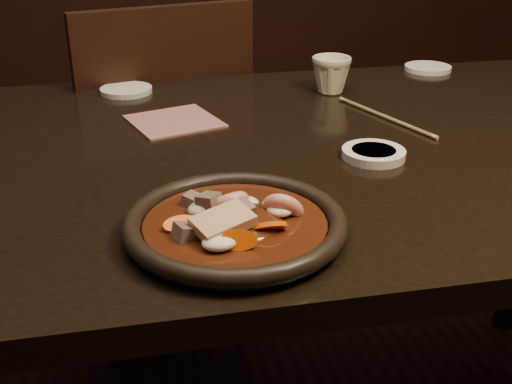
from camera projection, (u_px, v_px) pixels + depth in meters
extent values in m
cube|color=black|center=(305.00, 153.00, 1.08)|extent=(1.60, 0.90, 0.04)
cube|color=black|center=(150.00, 176.00, 1.71)|extent=(0.52, 0.52, 0.04)
cylinder|color=black|center=(191.00, 213.00, 2.02)|extent=(0.04, 0.04, 0.42)
cylinder|color=black|center=(237.00, 265.00, 1.74)|extent=(0.04, 0.04, 0.42)
cylinder|color=black|center=(81.00, 237.00, 1.88)|extent=(0.04, 0.04, 0.42)
cylinder|color=black|center=(111.00, 298.00, 1.60)|extent=(0.04, 0.04, 0.42)
cube|color=black|center=(169.00, 108.00, 1.45)|extent=(0.40, 0.13, 0.45)
cylinder|color=black|center=(235.00, 231.00, 0.78)|extent=(0.25, 0.25, 0.01)
torus|color=black|center=(235.00, 223.00, 0.77)|extent=(0.27, 0.27, 0.02)
cylinder|color=#38160A|center=(235.00, 225.00, 0.77)|extent=(0.22, 0.22, 0.01)
ellipsoid|color=#38160A|center=(235.00, 225.00, 0.77)|extent=(0.12, 0.12, 0.03)
torus|color=#EEA496|center=(283.00, 210.00, 0.80)|extent=(0.07, 0.07, 0.06)
torus|color=#EEA496|center=(228.00, 204.00, 0.81)|extent=(0.07, 0.07, 0.05)
cube|color=#7C665A|center=(185.00, 233.00, 0.74)|extent=(0.04, 0.03, 0.03)
cube|color=#7C665A|center=(209.00, 202.00, 0.79)|extent=(0.04, 0.04, 0.03)
cube|color=#7C665A|center=(228.00, 219.00, 0.77)|extent=(0.03, 0.03, 0.03)
cube|color=#7C665A|center=(193.00, 203.00, 0.82)|extent=(0.04, 0.04, 0.03)
cube|color=#7C665A|center=(242.00, 211.00, 0.77)|extent=(0.03, 0.04, 0.03)
cylinder|color=#F65207|center=(180.00, 225.00, 0.76)|extent=(0.05, 0.05, 0.02)
cylinder|color=#F65207|center=(223.00, 236.00, 0.74)|extent=(0.03, 0.05, 0.04)
cylinder|color=#F65207|center=(239.00, 240.00, 0.71)|extent=(0.05, 0.03, 0.04)
cylinder|color=#F65207|center=(269.00, 227.00, 0.75)|extent=(0.04, 0.03, 0.03)
cube|color=#276F15|center=(207.00, 203.00, 0.80)|extent=(0.01, 0.04, 0.01)
cube|color=#276F15|center=(227.00, 210.00, 0.79)|extent=(0.04, 0.03, 0.02)
cube|color=#276F15|center=(216.00, 229.00, 0.75)|extent=(0.03, 0.04, 0.02)
cube|color=#276F15|center=(234.00, 217.00, 0.77)|extent=(0.04, 0.02, 0.02)
cube|color=#276F15|center=(275.00, 205.00, 0.79)|extent=(0.04, 0.02, 0.02)
cube|color=#276F15|center=(234.00, 220.00, 0.76)|extent=(0.02, 0.04, 0.02)
ellipsoid|color=white|center=(203.00, 210.00, 0.80)|extent=(0.04, 0.03, 0.02)
ellipsoid|color=white|center=(280.00, 209.00, 0.79)|extent=(0.03, 0.03, 0.02)
ellipsoid|color=white|center=(219.00, 243.00, 0.71)|extent=(0.04, 0.03, 0.02)
ellipsoid|color=white|center=(243.00, 204.00, 0.81)|extent=(0.04, 0.04, 0.02)
ellipsoid|color=white|center=(234.00, 212.00, 0.79)|extent=(0.03, 0.04, 0.02)
ellipsoid|color=white|center=(231.00, 219.00, 0.76)|extent=(0.04, 0.03, 0.02)
cube|color=#D8B381|center=(223.00, 222.00, 0.74)|extent=(0.08, 0.07, 0.03)
cylinder|color=white|center=(373.00, 154.00, 1.00)|extent=(0.10, 0.10, 0.01)
cylinder|color=white|center=(126.00, 90.00, 1.33)|extent=(0.11, 0.11, 0.01)
cylinder|color=white|center=(428.00, 68.00, 1.50)|extent=(0.11, 0.11, 0.01)
imported|color=white|center=(331.00, 74.00, 1.31)|extent=(0.10, 0.10, 0.08)
cylinder|color=tan|center=(387.00, 118.00, 1.17)|extent=(0.09, 0.24, 0.01)
cylinder|color=tan|center=(383.00, 116.00, 1.18)|extent=(0.09, 0.24, 0.01)
cube|color=#9C6260|center=(174.00, 121.00, 1.16)|extent=(0.18, 0.18, 0.00)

